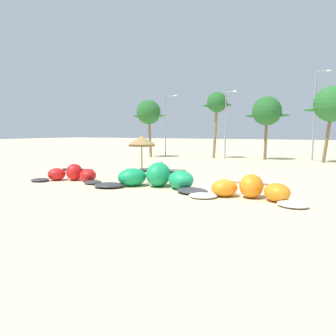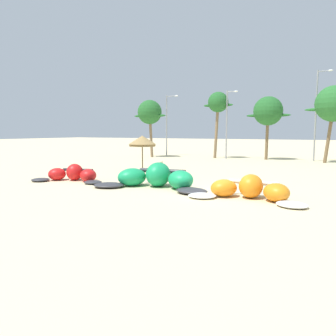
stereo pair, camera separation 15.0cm
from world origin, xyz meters
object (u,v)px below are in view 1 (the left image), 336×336
(beach_umbrella_near_van, at_px, (142,141))
(lamppost_west_center, at_px, (226,121))
(kite_left, at_px, (156,178))
(lamppost_west, at_px, (166,122))
(kite_left_of_center, at_px, (250,190))
(person_by_umbrellas, at_px, (162,173))
(palm_leftmost, at_px, (149,113))
(palm_center_left, at_px, (332,104))
(kite_far_left, at_px, (72,175))
(lamppost_east_center, at_px, (316,112))
(palm_left, at_px, (217,104))
(palm_left_of_gap, at_px, (267,112))

(beach_umbrella_near_van, relative_size, lamppost_west_center, 0.36)
(kite_left, bearing_deg, lamppost_west, 115.88)
(kite_left_of_center, relative_size, lamppost_west_center, 0.73)
(person_by_umbrellas, relative_size, palm_leftmost, 0.21)
(palm_center_left, height_order, lamppost_west, lamppost_west)
(kite_far_left, height_order, palm_leftmost, palm_leftmost)
(palm_center_left, xyz_separation_m, lamppost_west, (-21.39, 2.12, -1.55))
(lamppost_west, xyz_separation_m, lamppost_east_center, (19.66, -0.27, 0.90))
(palm_left, xyz_separation_m, lamppost_west, (-8.05, 1.43, -2.17))
(lamppost_west, bearing_deg, palm_left, -10.04)
(kite_left_of_center, height_order, palm_center_left, palm_center_left)
(lamppost_east_center, bearing_deg, palm_left_of_gap, -174.07)
(palm_leftmost, bearing_deg, kite_far_left, -73.66)
(person_by_umbrellas, bearing_deg, kite_far_left, -170.64)
(palm_left, height_order, palm_left_of_gap, palm_left)
(palm_leftmost, xyz_separation_m, lamppost_west_center, (10.26, 1.93, -1.21))
(kite_left, bearing_deg, kite_far_left, -177.18)
(beach_umbrella_near_van, bearing_deg, lamppost_west_center, 78.80)
(kite_left_of_center, height_order, palm_leftmost, palm_leftmost)
(kite_left, distance_m, palm_left, 24.58)
(lamppost_west_center, relative_size, lamppost_east_center, 0.82)
(beach_umbrella_near_van, relative_size, palm_center_left, 0.37)
(lamppost_east_center, bearing_deg, kite_left_of_center, -93.63)
(palm_left, bearing_deg, palm_center_left, -2.96)
(lamppost_east_center, bearing_deg, lamppost_west, 179.22)
(kite_far_left, relative_size, lamppost_west, 0.63)
(kite_left, relative_size, lamppost_west_center, 0.89)
(beach_umbrella_near_van, distance_m, palm_left_of_gap, 18.50)
(lamppost_east_center, bearing_deg, palm_left, -174.30)
(lamppost_west, relative_size, lamppost_west_center, 1.01)
(palm_left, bearing_deg, kite_left_of_center, -67.58)
(palm_leftmost, relative_size, palm_center_left, 0.91)
(kite_far_left, height_order, kite_left_of_center, kite_left_of_center)
(kite_far_left, relative_size, kite_left_of_center, 0.87)
(kite_left, relative_size, palm_center_left, 0.91)
(palm_left, relative_size, palm_center_left, 1.01)
(palm_left_of_gap, bearing_deg, lamppost_east_center, 5.93)
(palm_center_left, relative_size, lamppost_west_center, 0.98)
(palm_leftmost, xyz_separation_m, lamppost_west, (0.80, 3.71, -1.13))
(person_by_umbrellas, relative_size, palm_left_of_gap, 0.21)
(palm_left, bearing_deg, person_by_umbrellas, -80.04)
(kite_far_left, xyz_separation_m, palm_leftmost, (-6.28, 21.42, 5.54))
(kite_far_left, relative_size, person_by_umbrellas, 3.38)
(beach_umbrella_near_van, bearing_deg, palm_center_left, 45.26)
(kite_left_of_center, relative_size, palm_center_left, 0.74)
(kite_left_of_center, xyz_separation_m, palm_left, (-10.00, 24.23, 6.56))
(kite_left_of_center, xyz_separation_m, lamppost_east_center, (1.61, 25.39, 5.29))
(kite_left, relative_size, palm_left_of_gap, 0.99)
(person_by_umbrellas, bearing_deg, beach_umbrella_near_van, 129.66)
(kite_left, bearing_deg, palm_leftmost, 121.32)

